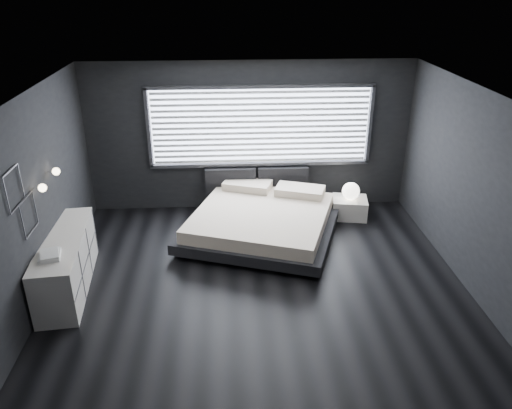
{
  "coord_description": "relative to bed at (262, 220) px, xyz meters",
  "views": [
    {
      "loc": [
        -0.44,
        -6.17,
        4.19
      ],
      "look_at": [
        0.0,
        0.85,
        0.9
      ],
      "focal_mm": 35.0,
      "sensor_mm": 36.0,
      "label": 1
    }
  ],
  "objects": [
    {
      "name": "room",
      "position": [
        -0.14,
        -1.5,
        1.11
      ],
      "size": [
        6.04,
        6.0,
        2.8
      ],
      "color": "black",
      "rests_on": "ground"
    },
    {
      "name": "book_stack",
      "position": [
        -2.93,
        -1.89,
        0.54
      ],
      "size": [
        0.33,
        0.4,
        0.07
      ],
      "color": "silver",
      "rests_on": "dresser"
    },
    {
      "name": "headboard",
      "position": [
        -0.02,
        1.14,
        0.28
      ],
      "size": [
        1.96,
        0.16,
        0.52
      ],
      "color": "black",
      "rests_on": "ground"
    },
    {
      "name": "wall_art_upper",
      "position": [
        -3.12,
        -2.05,
        1.56
      ],
      "size": [
        0.01,
        0.48,
        0.48
      ],
      "color": "#47474C",
      "rests_on": "ground"
    },
    {
      "name": "wall_art_lower",
      "position": [
        -3.12,
        -1.8,
        1.09
      ],
      "size": [
        0.01,
        0.48,
        0.48
      ],
      "color": "#47474C",
      "rests_on": "ground"
    },
    {
      "name": "dresser",
      "position": [
        -2.92,
        -1.38,
        0.11
      ],
      "size": [
        0.75,
        2.04,
        0.8
      ],
      "color": "white",
      "rests_on": "ground"
    },
    {
      "name": "window",
      "position": [
        0.06,
        1.19,
        1.32
      ],
      "size": [
        4.14,
        0.09,
        1.52
      ],
      "color": "white",
      "rests_on": "ground"
    },
    {
      "name": "orb_lamp",
      "position": [
        1.69,
        0.62,
        0.23
      ],
      "size": [
        0.32,
        0.32,
        0.32
      ],
      "primitive_type": "sphere",
      "color": "white",
      "rests_on": "nightstand"
    },
    {
      "name": "sconce_far",
      "position": [
        -3.03,
        -0.85,
        1.31
      ],
      "size": [
        0.18,
        0.11,
        0.11
      ],
      "color": "silver",
      "rests_on": "ground"
    },
    {
      "name": "nightstand",
      "position": [
        1.69,
        0.63,
        -0.11
      ],
      "size": [
        0.71,
        0.63,
        0.37
      ],
      "primitive_type": "cube",
      "rotation": [
        0.0,
        0.0,
        -0.17
      ],
      "color": "white",
      "rests_on": "ground"
    },
    {
      "name": "sconce_near",
      "position": [
        -3.03,
        -1.45,
        1.31
      ],
      "size": [
        0.18,
        0.11,
        0.11
      ],
      "color": "silver",
      "rests_on": "ground"
    },
    {
      "name": "bed",
      "position": [
        0.0,
        0.0,
        0.0
      ],
      "size": [
        3.07,
        3.01,
        0.63
      ],
      "color": "black",
      "rests_on": "ground"
    }
  ]
}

